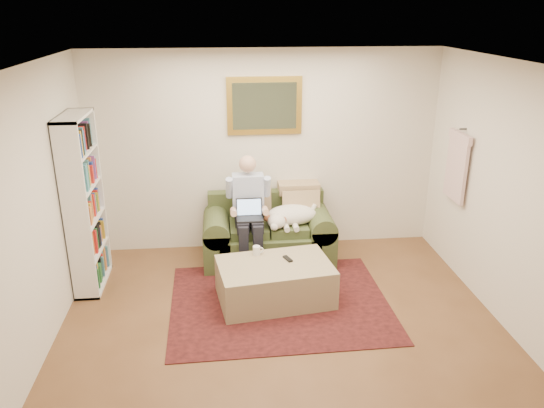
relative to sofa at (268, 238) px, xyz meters
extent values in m
cube|color=brown|center=(-0.01, -2.05, -0.28)|extent=(4.50, 5.00, 0.01)
cube|color=white|center=(-0.01, -2.05, 2.32)|extent=(4.50, 5.00, 0.01)
cube|color=silver|center=(-0.01, 0.45, 1.02)|extent=(4.50, 0.01, 2.60)
cube|color=silver|center=(-2.26, -2.05, 1.02)|extent=(0.01, 5.00, 2.60)
cube|color=silver|center=(2.24, -2.05, 1.02)|extent=(0.01, 5.00, 2.60)
cube|color=black|center=(0.02, -1.12, -0.28)|extent=(2.40, 1.93, 0.01)
cube|color=#49582E|center=(0.00, -0.03, -0.08)|extent=(1.24, 0.80, 0.40)
cube|color=#49582E|center=(0.00, 0.31, 0.33)|extent=(1.50, 0.17, 0.41)
cube|color=#49582E|center=(-0.65, -0.03, -0.03)|extent=(0.33, 0.80, 0.83)
cube|color=#49582E|center=(0.65, -0.03, -0.03)|extent=(0.33, 0.80, 0.83)
cube|color=#49582E|center=(-0.24, -0.08, 0.18)|extent=(0.47, 0.54, 0.12)
cube|color=#49582E|center=(0.24, -0.08, 0.18)|extent=(0.47, 0.54, 0.12)
cube|color=black|center=(-0.24, -0.27, 0.39)|extent=(0.32, 0.22, 0.02)
cube|color=black|center=(-0.24, -0.15, 0.50)|extent=(0.32, 0.06, 0.22)
cube|color=#99BFF2|center=(-0.24, -0.16, 0.50)|extent=(0.29, 0.04, 0.19)
cube|color=tan|center=(-0.02, -1.04, -0.06)|extent=(1.31, 0.93, 0.44)
cylinder|color=white|center=(-0.20, -0.79, 0.21)|extent=(0.08, 0.08, 0.10)
cube|color=black|center=(0.13, -0.95, 0.17)|extent=(0.10, 0.16, 0.02)
cube|color=gold|center=(0.00, 0.42, 1.62)|extent=(0.94, 0.04, 0.72)
cube|color=gray|center=(0.00, 0.40, 1.62)|extent=(0.80, 0.01, 0.58)
camera|label=1|loc=(-0.58, -6.16, 2.79)|focal=35.00mm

